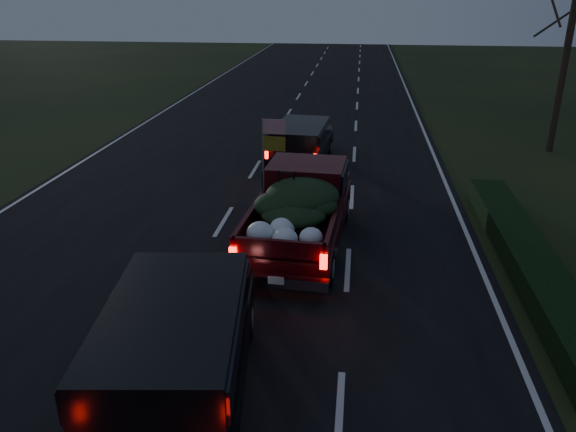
# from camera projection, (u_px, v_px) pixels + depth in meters

# --- Properties ---
(ground) EXTENTS (120.00, 120.00, 0.00)m
(ground) POSITION_uv_depth(u_px,v_px,m) (167.00, 316.00, 11.43)
(ground) COLOR black
(ground) RESTS_ON ground
(road_asphalt) EXTENTS (14.00, 120.00, 0.02)m
(road_asphalt) POSITION_uv_depth(u_px,v_px,m) (167.00, 316.00, 11.43)
(road_asphalt) COLOR black
(road_asphalt) RESTS_ON ground
(hedge_row) EXTENTS (1.00, 10.00, 0.60)m
(hedge_row) POSITION_uv_depth(u_px,v_px,m) (528.00, 259.00, 13.18)
(hedge_row) COLOR black
(hedge_row) RESTS_ON ground
(bare_tree_far) EXTENTS (3.60, 3.60, 7.00)m
(bare_tree_far) POSITION_uv_depth(u_px,v_px,m) (573.00, 16.00, 20.99)
(bare_tree_far) COLOR black
(bare_tree_far) RESTS_ON ground
(pickup_truck) EXTENTS (2.45, 5.67, 2.91)m
(pickup_truck) POSITION_uv_depth(u_px,v_px,m) (301.00, 205.00, 14.23)
(pickup_truck) COLOR #3B080C
(pickup_truck) RESTS_ON ground
(lead_suv) EXTENTS (2.16, 4.56, 1.28)m
(lead_suv) POSITION_uv_depth(u_px,v_px,m) (301.00, 140.00, 20.81)
(lead_suv) COLOR black
(lead_suv) RESTS_ON ground
(rear_suv) EXTENTS (2.79, 5.31, 1.46)m
(rear_suv) POSITION_uv_depth(u_px,v_px,m) (175.00, 342.00, 8.70)
(rear_suv) COLOR black
(rear_suv) RESTS_ON ground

